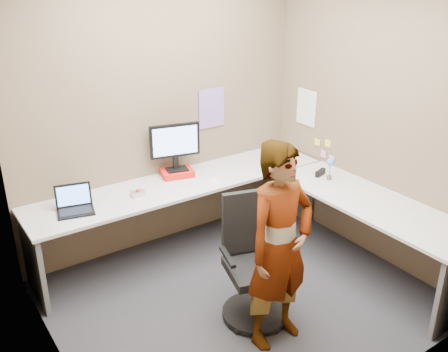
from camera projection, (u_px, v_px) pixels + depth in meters
ground at (241, 297)px, 4.30m from camera, size 3.00×3.00×0.00m
wall_back at (163, 111)px, 4.76m from camera, size 3.00×0.00×3.00m
wall_right at (376, 118)px, 4.55m from camera, size 0.00×2.70×2.70m
wall_left at (42, 198)px, 2.99m from camera, size 0.00×2.70×2.70m
desk at (256, 207)px, 4.59m from camera, size 2.98×2.58×0.73m
paper_ream at (177, 173)px, 4.89m from camera, size 0.35×0.29×0.06m
monitor at (175, 143)px, 4.78m from camera, size 0.48×0.19×0.46m
laptop at (75, 204)px, 4.19m from camera, size 0.35×0.31×0.21m
trackball_mouse at (138, 193)px, 4.47m from camera, size 0.12×0.08×0.07m
origami at (214, 179)px, 4.74m from camera, size 0.10×0.10×0.06m
stapler at (320, 173)px, 4.90m from camera, size 0.15×0.09×0.05m
flower at (330, 166)px, 4.76m from camera, size 0.07×0.07×0.22m
calendar_purple at (212, 108)px, 5.05m from camera, size 0.30×0.01×0.40m
calendar_white at (306, 107)px, 5.27m from camera, size 0.01×0.28×0.38m
sticky_note_a at (328, 143)px, 5.12m from camera, size 0.01×0.07×0.07m
sticky_note_b at (323, 154)px, 5.21m from camera, size 0.01×0.07×0.07m
sticky_note_c at (332, 159)px, 5.12m from camera, size 0.01×0.07×0.07m
sticky_note_d at (317, 142)px, 5.24m from camera, size 0.01×0.07×0.07m
office_chair at (254, 269)px, 3.95m from camera, size 0.58×0.56×1.01m
person at (280, 247)px, 3.55m from camera, size 0.60×0.42×1.58m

